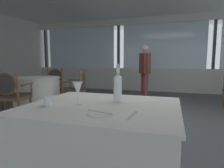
{
  "coord_description": "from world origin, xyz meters",
  "views": [
    {
      "loc": [
        0.36,
        -3.23,
        1.1
      ],
      "look_at": [
        -0.12,
        -1.74,
        0.91
      ],
      "focal_mm": 30.2,
      "sensor_mm": 36.0,
      "label": 1
    }
  ],
  "objects_px": {
    "side_plate": "(100,113)",
    "dining_chair_1_2": "(11,93)",
    "dining_chair_1_0": "(54,82)",
    "diner_person_0": "(145,69)",
    "water_bottle": "(118,86)",
    "water_tumbler": "(49,100)",
    "dining_chair_1_3": "(77,87)",
    "wine_glass": "(78,89)"
  },
  "relations": [
    {
      "from": "dining_chair_1_3",
      "to": "water_bottle",
      "type": "bearing_deg",
      "value": 113.75
    },
    {
      "from": "side_plate",
      "to": "dining_chair_1_2",
      "type": "bearing_deg",
      "value": 147.54
    },
    {
      "from": "wine_glass",
      "to": "diner_person_0",
      "type": "distance_m",
      "value": 4.14
    },
    {
      "from": "water_bottle",
      "to": "dining_chair_1_3",
      "type": "relative_size",
      "value": 0.36
    },
    {
      "from": "dining_chair_1_2",
      "to": "water_bottle",
      "type": "bearing_deg",
      "value": -126.55
    },
    {
      "from": "diner_person_0",
      "to": "water_tumbler",
      "type": "bearing_deg",
      "value": -125.12
    },
    {
      "from": "side_plate",
      "to": "dining_chair_1_0",
      "type": "height_order",
      "value": "dining_chair_1_0"
    },
    {
      "from": "side_plate",
      "to": "wine_glass",
      "type": "xyz_separation_m",
      "value": [
        -0.26,
        0.17,
        0.13
      ]
    },
    {
      "from": "dining_chair_1_3",
      "to": "dining_chair_1_2",
      "type": "bearing_deg",
      "value": 44.92
    },
    {
      "from": "water_bottle",
      "to": "side_plate",
      "type": "bearing_deg",
      "value": -89.92
    },
    {
      "from": "wine_glass",
      "to": "water_tumbler",
      "type": "height_order",
      "value": "wine_glass"
    },
    {
      "from": "dining_chair_1_0",
      "to": "dining_chair_1_2",
      "type": "relative_size",
      "value": 0.99
    },
    {
      "from": "water_tumbler",
      "to": "dining_chair_1_0",
      "type": "bearing_deg",
      "value": 124.57
    },
    {
      "from": "water_tumbler",
      "to": "dining_chair_1_3",
      "type": "relative_size",
      "value": 0.09
    },
    {
      "from": "dining_chair_1_3",
      "to": "diner_person_0",
      "type": "distance_m",
      "value": 2.17
    },
    {
      "from": "dining_chair_1_2",
      "to": "diner_person_0",
      "type": "xyz_separation_m",
      "value": [
        1.97,
        2.85,
        0.34
      ]
    },
    {
      "from": "diner_person_0",
      "to": "dining_chair_1_0",
      "type": "bearing_deg",
      "value": 170.44
    },
    {
      "from": "dining_chair_1_3",
      "to": "diner_person_0",
      "type": "bearing_deg",
      "value": -138.12
    },
    {
      "from": "wine_glass",
      "to": "dining_chair_1_3",
      "type": "bearing_deg",
      "value": 118.5
    },
    {
      "from": "water_tumbler",
      "to": "dining_chair_1_2",
      "type": "relative_size",
      "value": 0.09
    },
    {
      "from": "side_plate",
      "to": "water_bottle",
      "type": "relative_size",
      "value": 0.54
    },
    {
      "from": "water_bottle",
      "to": "dining_chair_1_3",
      "type": "bearing_deg",
      "value": 126.06
    },
    {
      "from": "water_tumbler",
      "to": "diner_person_0",
      "type": "bearing_deg",
      "value": 87.61
    },
    {
      "from": "side_plate",
      "to": "dining_chair_1_2",
      "type": "relative_size",
      "value": 0.2
    },
    {
      "from": "water_bottle",
      "to": "dining_chair_1_0",
      "type": "xyz_separation_m",
      "value": [
        -2.68,
        2.87,
        -0.35
      ]
    },
    {
      "from": "water_tumbler",
      "to": "dining_chair_1_0",
      "type": "distance_m",
      "value": 3.88
    },
    {
      "from": "side_plate",
      "to": "wine_glass",
      "type": "height_order",
      "value": "wine_glass"
    },
    {
      "from": "water_bottle",
      "to": "water_tumbler",
      "type": "xyz_separation_m",
      "value": [
        -0.49,
        -0.32,
        -0.09
      ]
    },
    {
      "from": "water_bottle",
      "to": "dining_chair_1_3",
      "type": "distance_m",
      "value": 2.68
    },
    {
      "from": "side_plate",
      "to": "diner_person_0",
      "type": "relative_size",
      "value": 0.12
    },
    {
      "from": "dining_chair_1_0",
      "to": "wine_glass",
      "type": "bearing_deg",
      "value": 25.52
    },
    {
      "from": "water_bottle",
      "to": "diner_person_0",
      "type": "distance_m",
      "value": 3.9
    },
    {
      "from": "diner_person_0",
      "to": "dining_chair_1_3",
      "type": "bearing_deg",
      "value": -158.53
    },
    {
      "from": "dining_chair_1_0",
      "to": "diner_person_0",
      "type": "relative_size",
      "value": 0.58
    },
    {
      "from": "water_bottle",
      "to": "dining_chair_1_0",
      "type": "height_order",
      "value": "water_bottle"
    },
    {
      "from": "side_plate",
      "to": "dining_chair_1_3",
      "type": "relative_size",
      "value": 0.2
    },
    {
      "from": "dining_chair_1_3",
      "to": "dining_chair_1_0",
      "type": "bearing_deg",
      "value": -45.01
    },
    {
      "from": "side_plate",
      "to": "water_bottle",
      "type": "distance_m",
      "value": 0.44
    },
    {
      "from": "dining_chair_1_2",
      "to": "water_tumbler",
      "type": "bearing_deg",
      "value": -139.27
    },
    {
      "from": "water_bottle",
      "to": "wine_glass",
      "type": "relative_size",
      "value": 1.71
    },
    {
      "from": "side_plate",
      "to": "water_bottle",
      "type": "xyz_separation_m",
      "value": [
        -0.0,
        0.43,
        0.13
      ]
    },
    {
      "from": "dining_chair_1_3",
      "to": "side_plate",
      "type": "bearing_deg",
      "value": 108.99
    }
  ]
}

